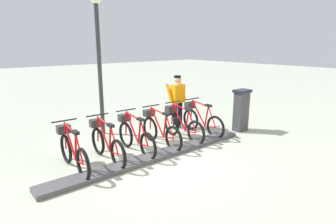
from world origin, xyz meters
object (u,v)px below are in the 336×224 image
object	(u,v)px
payment_kiosk	(241,110)
bike_docked_0	(201,120)
bike_docked_4	(106,143)
bike_docked_1	(181,124)
worker_near_rack	(177,99)
lamp_post	(98,44)
bike_docked_5	(72,151)
bike_docked_3	(135,136)
bike_docked_2	(160,130)

from	to	relation	value
payment_kiosk	bike_docked_0	xyz separation A→B (m)	(0.57, 1.16, -0.24)
payment_kiosk	bike_docked_4	xyz separation A→B (m)	(0.57, 4.27, -0.24)
bike_docked_0	bike_docked_1	distance (m)	0.78
payment_kiosk	bike_docked_0	size ratio (longest dim) A/B	0.74
bike_docked_0	worker_near_rack	xyz separation A→B (m)	(0.94, 0.09, 0.48)
worker_near_rack	lamp_post	xyz separation A→B (m)	(0.92, 2.15, 1.70)
payment_kiosk	worker_near_rack	distance (m)	1.98
bike_docked_4	bike_docked_5	distance (m)	0.78
bike_docked_5	worker_near_rack	distance (m)	3.93
worker_near_rack	lamp_post	distance (m)	2.89
lamp_post	payment_kiosk	bearing A→B (deg)	-125.47
bike_docked_0	bike_docked_3	world-z (taller)	same
bike_docked_4	worker_near_rack	bearing A→B (deg)	-72.60
payment_kiosk	bike_docked_1	world-z (taller)	payment_kiosk
bike_docked_3	lamp_post	xyz separation A→B (m)	(1.86, -0.08, 2.18)
bike_docked_5	lamp_post	xyz separation A→B (m)	(1.86, -1.63, 2.18)
bike_docked_1	bike_docked_5	xyz separation A→B (m)	(0.00, 3.11, 0.00)
bike_docked_1	bike_docked_2	size ratio (longest dim) A/B	1.00
bike_docked_0	bike_docked_5	world-z (taller)	same
payment_kiosk	worker_near_rack	size ratio (longest dim) A/B	0.77
payment_kiosk	lamp_post	distance (m)	4.62
bike_docked_5	lamp_post	distance (m)	3.30
bike_docked_1	bike_docked_4	size ratio (longest dim) A/B	1.00
bike_docked_2	lamp_post	bearing A→B (deg)	20.50
bike_docked_3	bike_docked_5	xyz separation A→B (m)	(0.00, 1.55, 0.00)
bike_docked_3	bike_docked_5	size ratio (longest dim) A/B	1.00
lamp_post	bike_docked_5	bearing A→B (deg)	138.69
bike_docked_0	lamp_post	world-z (taller)	lamp_post
bike_docked_0	lamp_post	bearing A→B (deg)	50.41
payment_kiosk	worker_near_rack	xyz separation A→B (m)	(1.52, 1.26, 0.24)
bike_docked_3	lamp_post	world-z (taller)	lamp_post
bike_docked_1	worker_near_rack	distance (m)	1.26
bike_docked_5	worker_near_rack	xyz separation A→B (m)	(0.94, -3.79, 0.48)
bike_docked_0	lamp_post	size ratio (longest dim) A/B	0.43
bike_docked_0	bike_docked_2	bearing A→B (deg)	90.00
bike_docked_1	bike_docked_3	distance (m)	1.55
bike_docked_2	bike_docked_4	world-z (taller)	same
bike_docked_1	lamp_post	world-z (taller)	lamp_post
bike_docked_2	bike_docked_4	distance (m)	1.55
bike_docked_3	worker_near_rack	xyz separation A→B (m)	(0.94, -2.24, 0.48)
bike_docked_4	bike_docked_3	bearing A→B (deg)	-90.00
bike_docked_4	lamp_post	size ratio (longest dim) A/B	0.43
bike_docked_1	lamp_post	xyz separation A→B (m)	(1.86, 1.47, 2.18)
lamp_post	bike_docked_0	bearing A→B (deg)	-129.59
bike_docked_4	lamp_post	distance (m)	2.99
bike_docked_5	bike_docked_4	bearing A→B (deg)	-90.00
bike_docked_1	worker_near_rack	xyz separation A→B (m)	(0.94, -0.68, 0.48)
bike_docked_1	bike_docked_5	bearing A→B (deg)	90.00
bike_docked_2	bike_docked_3	world-z (taller)	same
payment_kiosk	bike_docked_2	bearing A→B (deg)	78.12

